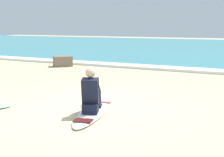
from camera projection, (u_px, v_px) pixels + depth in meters
name	position (u px, v px, depth m)	size (l,w,h in m)	color
ground_plane	(91.00, 107.00, 6.79)	(80.00, 80.00, 0.00)	beige
sea	(210.00, 47.00, 24.72)	(80.00, 28.00, 0.10)	teal
breaking_foam	(167.00, 68.00, 12.58)	(80.00, 0.90, 0.11)	white
surfboard_main	(94.00, 111.00, 6.35)	(1.05, 2.40, 0.08)	silver
surfer_seated	(91.00, 95.00, 6.16)	(0.55, 0.77, 0.95)	black
shoreline_rock	(63.00, 61.00, 13.58)	(0.65, 0.83, 0.47)	#756656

